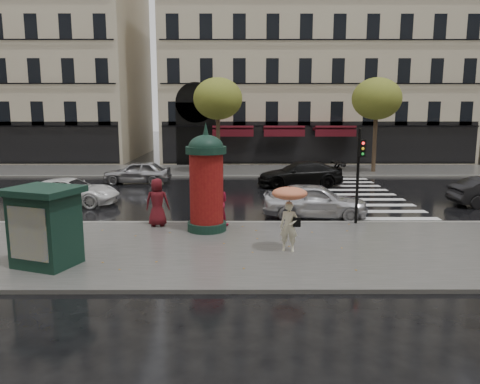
{
  "coord_description": "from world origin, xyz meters",
  "views": [
    {
      "loc": [
        -0.56,
        -14.9,
        4.51
      ],
      "look_at": [
        -0.52,
        1.5,
        1.58
      ],
      "focal_mm": 35.0,
      "sensor_mm": 36.0,
      "label": 1
    }
  ],
  "objects_px": {
    "woman_red": "(218,203)",
    "morris_column": "(206,179)",
    "car_black": "(300,174)",
    "traffic_light": "(359,167)",
    "man_burgundy": "(157,202)",
    "car_far_silver": "(137,172)",
    "woman_umbrella": "(289,208)",
    "newsstand": "(45,226)",
    "car_white": "(71,192)",
    "car_silver": "(315,201)"
  },
  "relations": [
    {
      "from": "woman_red",
      "to": "car_silver",
      "type": "relative_size",
      "value": 0.41
    },
    {
      "from": "man_burgundy",
      "to": "car_far_silver",
      "type": "distance_m",
      "value": 11.41
    },
    {
      "from": "man_burgundy",
      "to": "car_silver",
      "type": "bearing_deg",
      "value": -164.53
    },
    {
      "from": "traffic_light",
      "to": "car_silver",
      "type": "bearing_deg",
      "value": 133.68
    },
    {
      "from": "morris_column",
      "to": "car_white",
      "type": "distance_m",
      "value": 8.68
    },
    {
      "from": "woman_umbrella",
      "to": "newsstand",
      "type": "relative_size",
      "value": 0.91
    },
    {
      "from": "woman_red",
      "to": "car_black",
      "type": "distance_m",
      "value": 10.88
    },
    {
      "from": "woman_umbrella",
      "to": "newsstand",
      "type": "bearing_deg",
      "value": -169.34
    },
    {
      "from": "morris_column",
      "to": "woman_red",
      "type": "bearing_deg",
      "value": 60.39
    },
    {
      "from": "car_black",
      "to": "car_far_silver",
      "type": "xyz_separation_m",
      "value": [
        -9.8,
        1.03,
        -0.03
      ]
    },
    {
      "from": "newsstand",
      "to": "man_burgundy",
      "type": "bearing_deg",
      "value": 62.35
    },
    {
      "from": "woman_umbrella",
      "to": "newsstand",
      "type": "xyz_separation_m",
      "value": [
        -7.01,
        -1.32,
        -0.23
      ]
    },
    {
      "from": "woman_umbrella",
      "to": "car_far_silver",
      "type": "bearing_deg",
      "value": 118.69
    },
    {
      "from": "car_black",
      "to": "car_far_silver",
      "type": "bearing_deg",
      "value": -102.79
    },
    {
      "from": "traffic_light",
      "to": "car_black",
      "type": "bearing_deg",
      "value": 95.75
    },
    {
      "from": "woman_umbrella",
      "to": "morris_column",
      "type": "distance_m",
      "value": 3.78
    },
    {
      "from": "woman_red",
      "to": "morris_column",
      "type": "xyz_separation_m",
      "value": [
        -0.37,
        -0.65,
        1.0
      ]
    },
    {
      "from": "car_silver",
      "to": "car_white",
      "type": "bearing_deg",
      "value": 83.99
    },
    {
      "from": "morris_column",
      "to": "traffic_light",
      "type": "bearing_deg",
      "value": 9.67
    },
    {
      "from": "woman_umbrella",
      "to": "woman_red",
      "type": "height_order",
      "value": "woman_umbrella"
    },
    {
      "from": "traffic_light",
      "to": "morris_column",
      "type": "bearing_deg",
      "value": -170.33
    },
    {
      "from": "morris_column",
      "to": "newsstand",
      "type": "bearing_deg",
      "value": -137.81
    },
    {
      "from": "car_silver",
      "to": "car_white",
      "type": "xyz_separation_m",
      "value": [
        -11.16,
        2.75,
        -0.11
      ]
    },
    {
      "from": "woman_umbrella",
      "to": "car_far_silver",
      "type": "distance_m",
      "value": 16.18
    },
    {
      "from": "car_far_silver",
      "to": "man_burgundy",
      "type": "bearing_deg",
      "value": 17.42
    },
    {
      "from": "morris_column",
      "to": "car_black",
      "type": "bearing_deg",
      "value": 65.71
    },
    {
      "from": "woman_red",
      "to": "traffic_light",
      "type": "relative_size",
      "value": 0.48
    },
    {
      "from": "woman_red",
      "to": "traffic_light",
      "type": "distance_m",
      "value": 5.55
    },
    {
      "from": "morris_column",
      "to": "car_white",
      "type": "height_order",
      "value": "morris_column"
    },
    {
      "from": "man_burgundy",
      "to": "morris_column",
      "type": "xyz_separation_m",
      "value": [
        1.91,
        -0.65,
        0.97
      ]
    },
    {
      "from": "woman_umbrella",
      "to": "man_burgundy",
      "type": "xyz_separation_m",
      "value": [
        -4.64,
        3.21,
        -0.47
      ]
    },
    {
      "from": "car_far_silver",
      "to": "car_silver",
      "type": "bearing_deg",
      "value": 47.17
    },
    {
      "from": "man_burgundy",
      "to": "car_black",
      "type": "bearing_deg",
      "value": -124.51
    },
    {
      "from": "car_silver",
      "to": "woman_umbrella",
      "type": "bearing_deg",
      "value": 170.0
    },
    {
      "from": "car_white",
      "to": "man_burgundy",
      "type": "bearing_deg",
      "value": -128.8
    },
    {
      "from": "woman_red",
      "to": "traffic_light",
      "type": "bearing_deg",
      "value": 179.97
    },
    {
      "from": "car_black",
      "to": "car_white",
      "type": "bearing_deg",
      "value": -71.89
    },
    {
      "from": "traffic_light",
      "to": "car_far_silver",
      "type": "height_order",
      "value": "traffic_light"
    },
    {
      "from": "morris_column",
      "to": "car_white",
      "type": "xyz_separation_m",
      "value": [
        -6.81,
        5.2,
        -1.37
      ]
    },
    {
      "from": "woman_umbrella",
      "to": "car_far_silver",
      "type": "relative_size",
      "value": 0.52
    },
    {
      "from": "car_white",
      "to": "car_far_silver",
      "type": "bearing_deg",
      "value": -11.52
    },
    {
      "from": "woman_red",
      "to": "newsstand",
      "type": "bearing_deg",
      "value": 40.69
    },
    {
      "from": "traffic_light",
      "to": "man_burgundy",
      "type": "bearing_deg",
      "value": -177.52
    },
    {
      "from": "car_silver",
      "to": "car_white",
      "type": "height_order",
      "value": "car_silver"
    },
    {
      "from": "man_burgundy",
      "to": "traffic_light",
      "type": "bearing_deg",
      "value": -178.11
    },
    {
      "from": "woman_umbrella",
      "to": "car_black",
      "type": "height_order",
      "value": "woman_umbrella"
    },
    {
      "from": "morris_column",
      "to": "traffic_light",
      "type": "xyz_separation_m",
      "value": [
        5.75,
        0.98,
        0.33
      ]
    },
    {
      "from": "traffic_light",
      "to": "car_black",
      "type": "relative_size",
      "value": 0.73
    },
    {
      "from": "woman_umbrella",
      "to": "man_burgundy",
      "type": "bearing_deg",
      "value": 145.34
    },
    {
      "from": "newsstand",
      "to": "car_black",
      "type": "relative_size",
      "value": 0.46
    }
  ]
}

